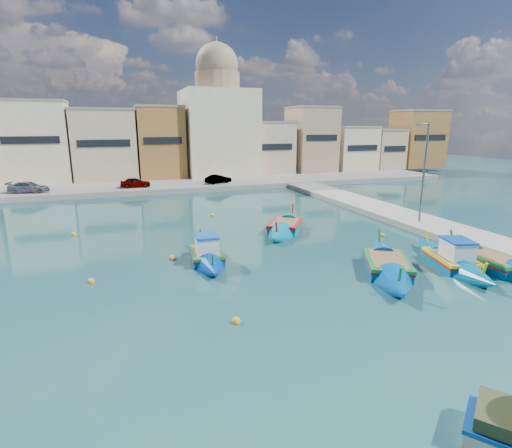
{
  "coord_description": "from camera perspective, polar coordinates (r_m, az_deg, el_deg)",
  "views": [
    {
      "loc": [
        -4.51,
        -18.39,
        7.88
      ],
      "look_at": [
        4.0,
        6.0,
        1.4
      ],
      "focal_mm": 28.0,
      "sensor_mm": 36.0,
      "label": 1
    }
  ],
  "objects": [
    {
      "name": "north_quay",
      "position": [
        51.16,
        -14.01,
        5.15
      ],
      "size": [
        80.0,
        8.0,
        0.6
      ],
      "primitive_type": "cube",
      "color": "gray",
      "rests_on": "ground"
    },
    {
      "name": "church_block",
      "position": [
        60.17,
        -5.45,
        14.53
      ],
      "size": [
        10.0,
        10.0,
        19.1
      ],
      "color": "beige",
      "rests_on": "ground"
    },
    {
      "name": "luzzu_blue_cabin",
      "position": [
        23.86,
        -7.09,
        -4.52
      ],
      "size": [
        2.34,
        7.37,
        2.57
      ],
      "color": "#0041AA",
      "rests_on": "ground"
    },
    {
      "name": "mooring_buoys",
      "position": [
        25.86,
        -8.26,
        -3.62
      ],
      "size": [
        21.39,
        19.66,
        0.36
      ],
      "color": "#F7AE1A",
      "rests_on": "ground"
    },
    {
      "name": "east_quay",
      "position": [
        30.05,
        30.41,
        -2.62
      ],
      "size": [
        4.0,
        70.0,
        0.5
      ],
      "primitive_type": "cube",
      "color": "gray",
      "rests_on": "ground"
    },
    {
      "name": "luzzu_turquoise_cabin",
      "position": [
        25.32,
        26.12,
        -4.78
      ],
      "size": [
        4.01,
        8.5,
        2.67
      ],
      "color": "#00659B",
      "rests_on": "ground"
    },
    {
      "name": "luzzu_blue_south",
      "position": [
        23.17,
        18.22,
        -5.81
      ],
      "size": [
        6.2,
        9.15,
        2.67
      ],
      "color": "#0054A5",
      "rests_on": "ground"
    },
    {
      "name": "ground",
      "position": [
        20.51,
        -5.09,
        -8.57
      ],
      "size": [
        160.0,
        160.0,
        0.0
      ],
      "primitive_type": "plane",
      "color": "#15393F",
      "rests_on": "ground"
    },
    {
      "name": "parked_cars",
      "position": [
        49.35,
        -20.05,
        5.44
      ],
      "size": [
        25.17,
        2.3,
        1.2
      ],
      "color": "#4C1919",
      "rests_on": "north_quay"
    },
    {
      "name": "quay_street_lamp",
      "position": [
        33.0,
        22.79,
        6.83
      ],
      "size": [
        1.18,
        0.16,
        8.0
      ],
      "color": "#595B60",
      "rests_on": "ground"
    },
    {
      "name": "north_townhouses",
      "position": [
        58.9,
        -8.42,
        11.13
      ],
      "size": [
        83.2,
        7.87,
        10.19
      ],
      "color": "tan",
      "rests_on": "ground"
    },
    {
      "name": "luzzu_cyan_south",
      "position": [
        26.11,
        30.69,
        -4.89
      ],
      "size": [
        2.29,
        8.38,
        2.59
      ],
      "color": "#005A9A",
      "rests_on": "ground"
    },
    {
      "name": "luzzu_cyan_mid",
      "position": [
        30.35,
        4.19,
        -0.47
      ],
      "size": [
        6.63,
        8.36,
        2.58
      ],
      "color": "#007FA3",
      "rests_on": "ground"
    }
  ]
}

